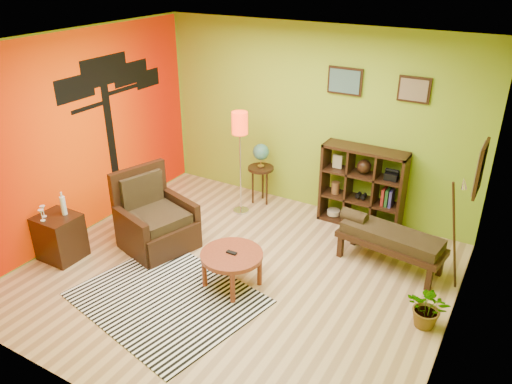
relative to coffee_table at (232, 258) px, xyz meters
The scene contains 11 objects.
ground 0.45m from the coffee_table, 113.95° to the left, with size 5.00×5.00×0.00m, color tan.
room_shell 1.43m from the coffee_table, 130.72° to the left, with size 5.04×4.54×2.82m.
zebra_rug 0.89m from the coffee_table, 131.37° to the right, with size 2.00×1.62×0.01m, color white.
coffee_table is the anchor object (origin of this frame).
armchair 1.46m from the coffee_table, 168.90° to the left, with size 1.08×1.07×1.06m.
side_cabinet 2.36m from the coffee_table, 165.45° to the right, with size 0.52×0.47×0.93m.
floor_lamp 2.12m from the coffee_table, 118.42° to the left, with size 0.24×0.24×1.60m.
globe_table 2.30m from the coffee_table, 110.79° to the left, with size 0.41×0.41×0.99m.
cube_shelf 2.38m from the coffee_table, 69.57° to the left, with size 1.20×0.35×1.20m.
bench 2.02m from the coffee_table, 43.05° to the left, with size 1.41×0.66×0.63m.
potted_plant 2.27m from the coffee_table, 11.12° to the left, with size 0.44×0.49×0.38m, color #26661E.
Camera 1 is at (2.82, -4.36, 3.68)m, focal length 35.00 mm.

